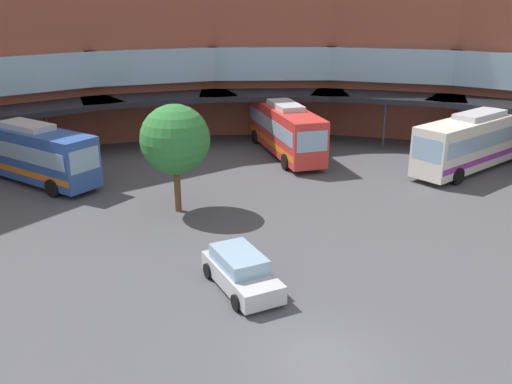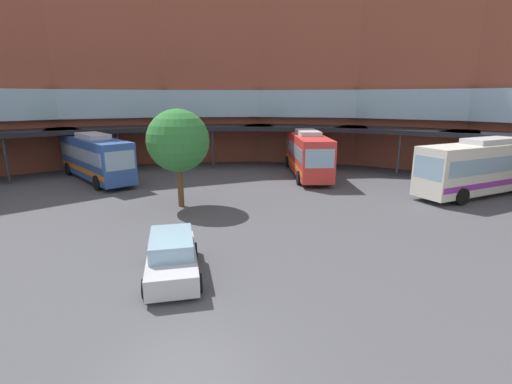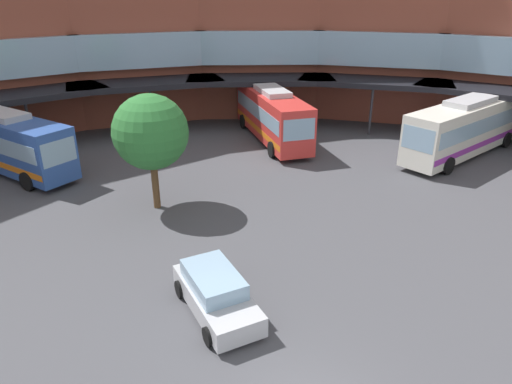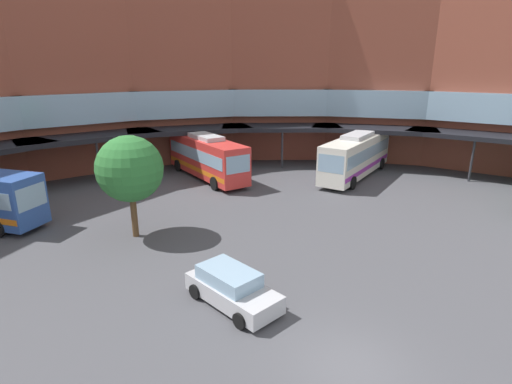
{
  "view_description": "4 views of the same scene",
  "coord_description": "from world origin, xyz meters",
  "px_view_note": "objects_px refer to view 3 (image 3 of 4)",
  "views": [
    {
      "loc": [
        -2.68,
        -15.52,
        11.57
      ],
      "look_at": [
        -1.83,
        13.48,
        1.16
      ],
      "focal_mm": 39.43,
      "sensor_mm": 36.0,
      "label": 1
    },
    {
      "loc": [
        3.26,
        -6.95,
        6.62
      ],
      "look_at": [
        -1.17,
        12.93,
        1.39
      ],
      "focal_mm": 25.91,
      "sensor_mm": 36.0,
      "label": 2
    },
    {
      "loc": [
        -1.77,
        -8.81,
        10.84
      ],
      "look_at": [
        -0.98,
        12.49,
        1.33
      ],
      "focal_mm": 33.02,
      "sensor_mm": 36.0,
      "label": 3
    },
    {
      "loc": [
        -6.62,
        -9.54,
        9.69
      ],
      "look_at": [
        0.25,
        10.45,
        3.05
      ],
      "focal_mm": 28.49,
      "sensor_mm": 36.0,
      "label": 4
    }
  ],
  "objects_px": {
    "bus_2": "(272,114)",
    "parked_car": "(216,293)",
    "bus_0": "(466,127)",
    "plaza_tree": "(151,132)",
    "bus_4": "(7,142)"
  },
  "relations": [
    {
      "from": "plaza_tree",
      "to": "bus_4",
      "type": "bearing_deg",
      "value": 150.62
    },
    {
      "from": "bus_2",
      "to": "bus_4",
      "type": "xyz_separation_m",
      "value": [
        -16.69,
        -5.78,
        -0.04
      ]
    },
    {
      "from": "bus_0",
      "to": "bus_4",
      "type": "xyz_separation_m",
      "value": [
        -29.45,
        -1.89,
        -0.06
      ]
    },
    {
      "from": "bus_2",
      "to": "bus_4",
      "type": "distance_m",
      "value": 17.67
    },
    {
      "from": "bus_2",
      "to": "plaza_tree",
      "type": "xyz_separation_m",
      "value": [
        -6.81,
        -11.34,
        2.12
      ]
    },
    {
      "from": "bus_0",
      "to": "bus_2",
      "type": "xyz_separation_m",
      "value": [
        -12.76,
        3.89,
        -0.02
      ]
    },
    {
      "from": "bus_0",
      "to": "plaza_tree",
      "type": "height_order",
      "value": "plaza_tree"
    },
    {
      "from": "plaza_tree",
      "to": "parked_car",
      "type": "bearing_deg",
      "value": -68.34
    },
    {
      "from": "bus_0",
      "to": "bus_4",
      "type": "bearing_deg",
      "value": -34.62
    },
    {
      "from": "bus_0",
      "to": "parked_car",
      "type": "xyz_separation_m",
      "value": [
        -16.12,
        -16.15,
        -1.25
      ]
    },
    {
      "from": "parked_car",
      "to": "plaza_tree",
      "type": "distance_m",
      "value": 9.94
    },
    {
      "from": "bus_0",
      "to": "plaza_tree",
      "type": "relative_size",
      "value": 1.79
    },
    {
      "from": "bus_2",
      "to": "parked_car",
      "type": "xyz_separation_m",
      "value": [
        -3.36,
        -20.04,
        -1.23
      ]
    },
    {
      "from": "parked_car",
      "to": "bus_2",
      "type": "bearing_deg",
      "value": 145.65
    },
    {
      "from": "bus_0",
      "to": "plaza_tree",
      "type": "distance_m",
      "value": 21.05
    }
  ]
}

